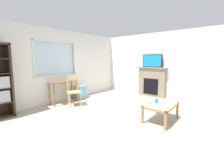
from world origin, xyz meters
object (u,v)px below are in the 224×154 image
Objects in this scene: wooden_chair at (74,91)px; coffee_table at (161,107)px; tv at (152,61)px; sippy_cup at (156,101)px; desk_under_window at (63,85)px; plastic_drawer_unit at (80,92)px; fireplace at (152,82)px.

coffee_table is at bearing -76.41° from wooden_chair.
tv reaches higher than sippy_cup.
wooden_chair is 1.00× the size of coffee_table.
wooden_chair is (0.05, -0.52, -0.15)m from desk_under_window.
plastic_drawer_unit is at bearing 39.43° from wooden_chair.
wooden_chair is at bearing 103.59° from coffee_table.
plastic_drawer_unit is (0.74, 0.05, -0.37)m from desk_under_window.
plastic_drawer_unit is 0.55× the size of coffee_table.
fireplace is at bearing -35.05° from desk_under_window.
fireplace is 0.84m from tv.
sippy_cup reaches higher than plastic_drawer_unit.
fireplace reaches higher than plastic_drawer_unit.
tv reaches higher than fireplace.
fireplace reaches higher than sippy_cup.
fireplace is at bearing -27.65° from wooden_chair.
tv is 2.63m from coffee_table.
tv is (2.71, -1.43, 0.97)m from wooden_chair.
sippy_cup reaches higher than coffee_table.
wooden_chair is 3.08m from fireplace.
wooden_chair is at bearing -140.57° from plastic_drawer_unit.
desk_under_window is 1.96× the size of plastic_drawer_unit.
plastic_drawer_unit is at bearing 135.58° from fireplace.
wooden_chair reaches higher than plastic_drawer_unit.
sippy_cup is at bearing -152.02° from tv.
coffee_table is (-2.09, -1.21, -0.24)m from fireplace.
coffee_table is (-2.07, -1.21, -1.08)m from tv.
desk_under_window is 3.39m from fireplace.
sippy_cup is (0.07, 0.15, 0.11)m from coffee_table.
desk_under_window is 1.21× the size of tv.
sippy_cup is at bearing -152.23° from fireplace.
sippy_cup is at bearing 63.32° from coffee_table.
desk_under_window is 3.47m from tv.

